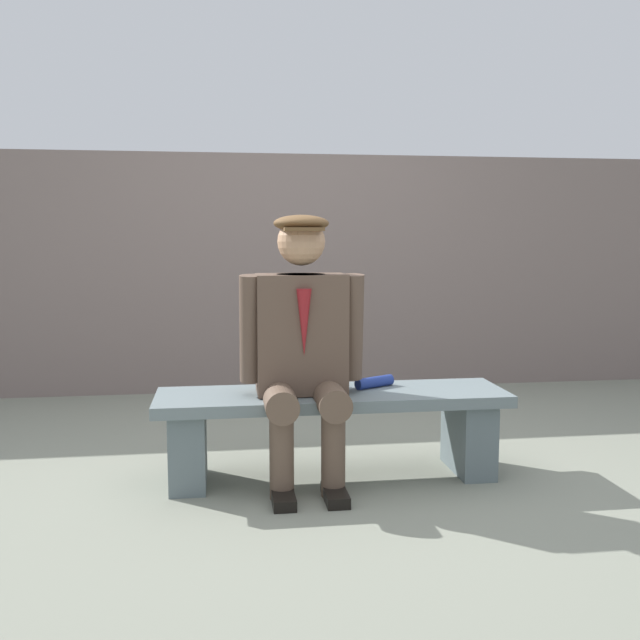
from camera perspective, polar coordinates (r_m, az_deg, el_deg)
ground_plane at (r=3.52m, az=1.00°, el=-12.61°), size 30.00×30.00×0.00m
bench at (r=3.43m, az=1.01°, el=-8.12°), size 1.68×0.45×0.42m
seated_man at (r=3.28m, az=-1.44°, el=-1.69°), size 0.59×0.55×1.27m
rolled_magazine at (r=3.50m, az=4.44°, el=-5.04°), size 0.21×0.15×0.05m
stadium_wall at (r=5.42m, az=-2.45°, el=3.83°), size 12.00×0.24×1.78m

